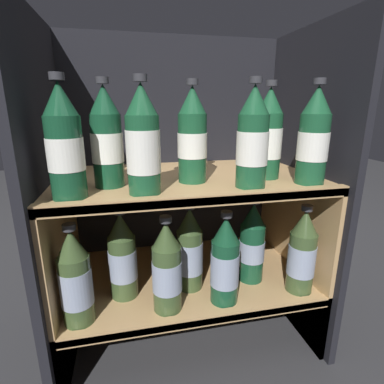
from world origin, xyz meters
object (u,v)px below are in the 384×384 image
Objects in this scene: bottle_upper_front_1 at (143,144)px; bottle_upper_back_2 at (268,136)px; bottle_lower_front_3 at (302,254)px; bottle_lower_back_1 at (190,251)px; bottle_lower_front_1 at (167,269)px; bottle_upper_back_1 at (192,138)px; bottle_upper_front_3 at (313,139)px; bottle_lower_back_0 at (123,258)px; bottle_lower_front_0 at (75,280)px; bottle_upper_front_2 at (252,141)px; bottle_upper_front_0 at (65,145)px; bottle_upper_back_0 at (107,140)px; bottle_lower_front_2 at (225,263)px; bottle_lower_back_2 at (252,244)px.

bottle_upper_front_1 is 0.33m from bottle_upper_back_2.
bottle_lower_back_1 is (-0.29, 0.08, -0.00)m from bottle_lower_front_3.
bottle_lower_front_1 is 0.36m from bottle_lower_front_3.
bottle_upper_back_1 is at bearing 45.21° from bottle_lower_front_1.
bottle_lower_front_3 is (0.00, 0.00, -0.30)m from bottle_upper_front_3.
bottle_lower_back_0 is at bearing -180.00° from bottle_upper_back_1.
bottle_lower_front_1 is at bearing -0.00° from bottle_lower_front_0.
bottle_upper_front_2 and bottle_upper_back_2 have the same top height.
bottle_lower_front_0 is at bearing 180.00° from bottle_upper_front_2.
bottle_upper_front_2 reaches higher than bottle_lower_front_0.
bottle_upper_front_0 and bottle_upper_back_1 have the same top height.
bottle_upper_front_1 is at bearing 180.00° from bottle_lower_front_3.
bottle_upper_front_1 is at bearing -166.07° from bottle_upper_back_2.
bottle_upper_back_0 is at bearing 46.15° from bottle_upper_front_0.
bottle_upper_back_1 is 0.43m from bottle_lower_front_0.
bottle_upper_back_0 is at bearing 146.31° from bottle_lower_front_1.
bottle_upper_front_3 is at bearing -15.75° from bottle_lower_back_1.
bottle_lower_back_0 is (-0.25, 0.08, 0.00)m from bottle_lower_front_2.
bottle_lower_back_0 is at bearing 37.62° from bottle_lower_front_0.
bottle_upper_front_2 is 1.00× the size of bottle_lower_back_2.
bottle_lower_back_0 is 1.00× the size of bottle_lower_back_1.
bottle_lower_back_0 is at bearing 0.00° from bottle_upper_back_0.
bottle_lower_back_0 and bottle_lower_back_2 have the same top height.
bottle_lower_front_2 is at bearing -0.00° from bottle_lower_front_0.
bottle_lower_front_2 is (0.19, 0.00, -0.30)m from bottle_upper_front_1.
bottle_lower_front_1 is at bearing -33.69° from bottle_upper_back_0.
bottle_upper_back_0 and bottle_upper_back_2 have the same top height.
bottle_lower_back_0 is (-0.10, 0.08, -0.00)m from bottle_lower_front_1.
bottle_upper_front_0 is 0.48m from bottle_upper_back_2.
bottle_lower_front_0 is (-0.57, 0.00, -0.30)m from bottle_upper_front_3.
bottle_upper_back_1 is 0.32m from bottle_lower_front_2.
bottle_upper_front_3 reaches higher than bottle_lower_front_3.
bottle_lower_back_1 is (-0.21, 0.00, -0.30)m from bottle_upper_back_2.
bottle_lower_back_0 is at bearing 165.34° from bottle_upper_front_2.
bottle_lower_front_1 is (-0.36, 0.00, -0.30)m from bottle_upper_front_3.
bottle_upper_front_0 reaches higher than bottle_lower_front_0.
bottle_lower_front_0 is at bearing 180.00° from bottle_lower_front_1.
bottle_lower_front_3 is 0.13m from bottle_lower_back_2.
bottle_upper_back_2 is at bearing 135.56° from bottle_lower_front_3.
bottle_lower_front_3 is 1.00× the size of bottle_lower_back_0.
bottle_lower_back_1 is (0.28, 0.08, 0.00)m from bottle_lower_front_0.
bottle_lower_front_1 is at bearing 180.00° from bottle_lower_front_3.
bottle_lower_front_0 is at bearing -170.16° from bottle_lower_back_2.
bottle_lower_back_0 is (0.02, 0.00, -0.30)m from bottle_upper_back_0.
bottle_upper_back_1 is 0.35m from bottle_lower_back_2.
bottle_upper_front_0 is at bearing -163.85° from bottle_upper_back_1.
bottle_upper_front_1 is 1.00× the size of bottle_upper_front_2.
bottle_upper_front_1 is 1.00× the size of bottle_lower_front_2.
bottle_upper_back_0 is 0.41m from bottle_lower_front_2.
bottle_upper_back_0 is 1.00× the size of bottle_lower_front_1.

